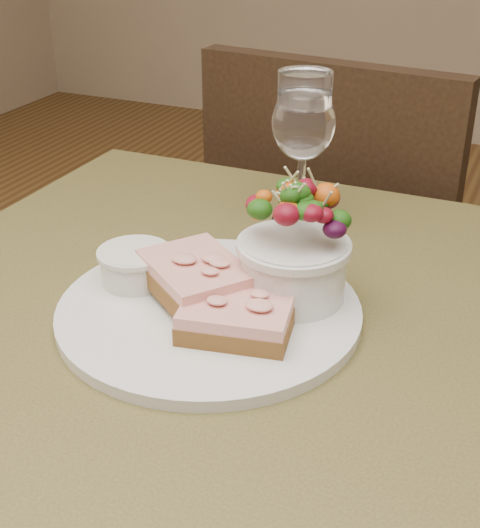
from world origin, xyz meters
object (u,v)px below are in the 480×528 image
at_px(chair_far, 348,351).
at_px(ramekin, 135,264).
at_px(wine_glass, 303,127).
at_px(dinner_plate, 209,311).
at_px(sandwich_front, 237,318).
at_px(salad_bowl, 294,243).
at_px(cafe_table, 242,411).
at_px(sandwich_back, 196,277).

bearing_deg(chair_far, ramekin, 89.58).
bearing_deg(wine_glass, ramekin, -112.95).
distance_m(dinner_plate, ramekin, 0.10).
relative_size(sandwich_front, salad_bowl, 0.89).
bearing_deg(cafe_table, sandwich_back, 163.49).
bearing_deg(sandwich_front, wine_glass, 86.87).
height_order(chair_far, wine_glass, wine_glass).
height_order(sandwich_front, salad_bowl, salad_bowl).
distance_m(sandwich_back, wine_glass, 0.25).
relative_size(chair_far, sandwich_front, 7.99).
bearing_deg(chair_far, cafe_table, 101.17).
height_order(ramekin, salad_bowl, salad_bowl).
bearing_deg(chair_far, sandwich_back, 96.15).
xyz_separation_m(sandwich_back, salad_bowl, (0.09, 0.04, 0.04)).
bearing_deg(sandwich_back, salad_bowl, 62.04).
xyz_separation_m(dinner_plate, wine_glass, (0.01, 0.25, 0.12)).
bearing_deg(cafe_table, dinner_plate, 168.98).
distance_m(dinner_plate, wine_glass, 0.27).
bearing_deg(ramekin, sandwich_front, -18.67).
height_order(dinner_plate, sandwich_back, sandwich_back).
bearing_deg(salad_bowl, dinner_plate, -143.75).
relative_size(cafe_table, sandwich_back, 5.70).
relative_size(ramekin, wine_glass, 0.40).
bearing_deg(sandwich_back, wine_glass, 120.74).
bearing_deg(salad_bowl, chair_far, 97.87).
bearing_deg(cafe_table, chair_far, 94.65).
distance_m(ramekin, salad_bowl, 0.17).
xyz_separation_m(cafe_table, dinner_plate, (-0.04, 0.01, 0.11)).
distance_m(cafe_table, wine_glass, 0.34).
xyz_separation_m(cafe_table, sandwich_front, (0.00, -0.02, 0.13)).
xyz_separation_m(cafe_table, chair_far, (-0.05, 0.66, -0.36)).
distance_m(cafe_table, salad_bowl, 0.18).
bearing_deg(wine_glass, salad_bowl, -72.64).
relative_size(chair_far, dinner_plate, 3.00).
bearing_deg(ramekin, sandwich_back, -3.71).
height_order(salad_bowl, wine_glass, wine_glass).
height_order(sandwich_front, wine_glass, wine_glass).
relative_size(cafe_table, chair_far, 0.89).
relative_size(sandwich_front, ramekin, 1.59).
relative_size(sandwich_back, salad_bowl, 1.10).
distance_m(chair_far, ramekin, 0.80).
height_order(chair_far, dinner_plate, chair_far).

